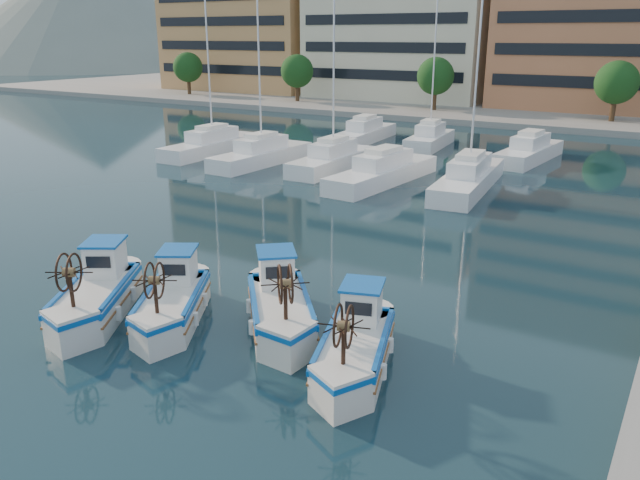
{
  "coord_description": "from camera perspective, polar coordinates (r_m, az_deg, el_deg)",
  "views": [
    {
      "loc": [
        11.98,
        -12.07,
        8.46
      ],
      "look_at": [
        0.88,
        5.83,
        1.5
      ],
      "focal_mm": 35.0,
      "sensor_mm": 36.0,
      "label": 1
    }
  ],
  "objects": [
    {
      "name": "yacht_marina",
      "position": [
        43.28,
        9.93,
        7.45
      ],
      "size": [
        37.82,
        22.69,
        11.5
      ],
      "color": "white",
      "rests_on": "ground"
    },
    {
      "name": "fishing_boat_b",
      "position": [
        19.85,
        -13.29,
        -5.25
      ],
      "size": [
        3.39,
        4.16,
        2.53
      ],
      "rotation": [
        0.0,
        0.0,
        0.54
      ],
      "color": "silver",
      "rests_on": "ground"
    },
    {
      "name": "hill_west",
      "position": [
        195.12,
        -20.09,
        14.73
      ],
      "size": [
        180.0,
        180.0,
        60.0
      ],
      "primitive_type": "cone",
      "color": "slate",
      "rests_on": "ground"
    },
    {
      "name": "fishing_boat_d",
      "position": [
        16.74,
        3.28,
        -9.36
      ],
      "size": [
        2.82,
        4.21,
        2.54
      ],
      "rotation": [
        0.0,
        0.0,
        0.33
      ],
      "color": "silver",
      "rests_on": "ground"
    },
    {
      "name": "fishing_boat_a",
      "position": [
        20.87,
        -19.69,
        -4.54
      ],
      "size": [
        3.66,
        4.44,
        2.7
      ],
      "rotation": [
        0.0,
        0.0,
        0.55
      ],
      "color": "silver",
      "rests_on": "ground"
    },
    {
      "name": "ground",
      "position": [
        18.99,
        -11.73,
        -8.57
      ],
      "size": [
        300.0,
        300.0,
        0.0
      ],
      "primitive_type": "plane",
      "color": "#193742",
      "rests_on": "ground"
    },
    {
      "name": "fishing_boat_c",
      "position": [
        18.94,
        -3.69,
        -5.83
      ],
      "size": [
        3.97,
        4.21,
        2.66
      ],
      "rotation": [
        0.0,
        0.0,
        0.71
      ],
      "color": "silver",
      "rests_on": "ground"
    }
  ]
}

